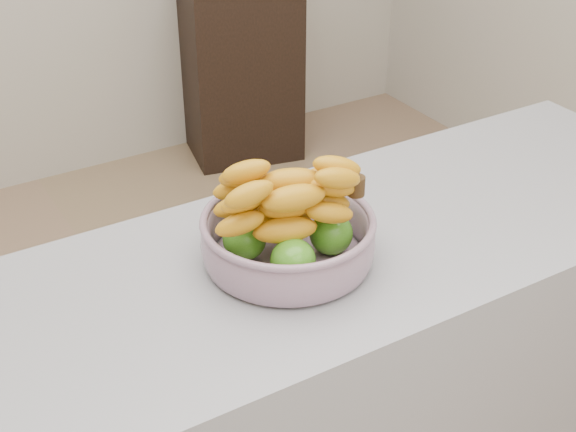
% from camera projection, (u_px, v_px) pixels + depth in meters
% --- Properties ---
extents(counter, '(2.00, 0.60, 0.90)m').
position_uv_depth(counter, '(296.00, 423.00, 1.79)').
color(counter, gray).
rests_on(counter, ground).
extents(cabinet, '(0.57, 0.49, 0.90)m').
position_uv_depth(cabinet, '(241.00, 63.00, 3.73)').
color(cabinet, black).
rests_on(cabinet, ground).
extents(fruit_bowl, '(0.33, 0.33, 0.20)m').
position_uv_depth(fruit_bowl, '(288.00, 232.00, 1.52)').
color(fruit_bowl, '#A1ACC1').
rests_on(fruit_bowl, counter).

